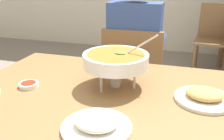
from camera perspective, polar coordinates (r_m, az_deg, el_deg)
dining_table_main at (r=1.14m, az=-2.16°, el=-10.06°), size 1.26×0.87×0.74m
chair_diner_main at (r=1.83m, az=5.11°, el=-2.06°), size 0.44×0.44×0.90m
diner_main at (r=1.78m, az=5.57°, el=5.35°), size 0.40×0.45×1.31m
curry_bowl at (r=1.10m, az=0.90°, el=2.33°), size 0.33×0.30×0.26m
rice_plate at (r=0.83m, az=-3.69°, el=-12.69°), size 0.24×0.24×0.06m
appetizer_plate at (r=1.08m, az=20.91°, el=-5.84°), size 0.24×0.24×0.06m
sauce_dish at (r=1.20m, az=-19.10°, el=-3.28°), size 0.09×0.09×0.02m
chair_bg_corner at (r=3.51m, az=22.89°, el=7.75°), size 0.49×0.49×0.90m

